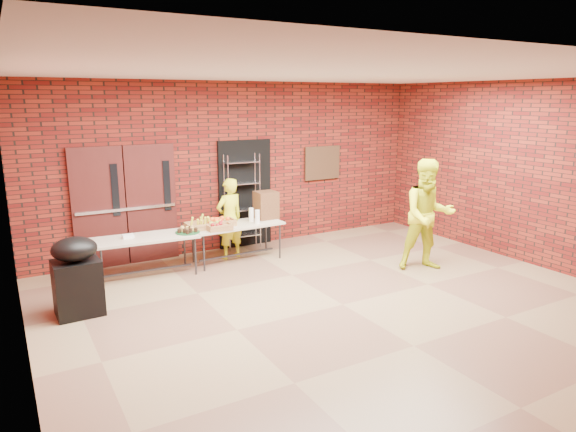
# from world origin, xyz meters

# --- Properties ---
(room) EXTENTS (8.08, 7.08, 3.28)m
(room) POSITION_xyz_m (0.00, 0.00, 1.60)
(room) COLOR brown
(room) RESTS_ON ground
(double_doors) EXTENTS (1.78, 0.12, 2.10)m
(double_doors) POSITION_xyz_m (-2.20, 3.44, 1.05)
(double_doors) COLOR #401512
(double_doors) RESTS_ON room
(dark_doorway) EXTENTS (1.10, 0.06, 2.10)m
(dark_doorway) POSITION_xyz_m (0.10, 3.46, 1.05)
(dark_doorway) COLOR black
(dark_doorway) RESTS_ON room
(bronze_plaque) EXTENTS (0.85, 0.04, 0.70)m
(bronze_plaque) POSITION_xyz_m (1.90, 3.45, 1.55)
(bronze_plaque) COLOR #442C1B
(bronze_plaque) RESTS_ON room
(wire_rack) EXTENTS (0.69, 0.27, 1.85)m
(wire_rack) POSITION_xyz_m (-0.02, 3.32, 0.92)
(wire_rack) COLOR silver
(wire_rack) RESTS_ON room
(table_left) EXTENTS (1.71, 0.80, 0.69)m
(table_left) POSITION_xyz_m (-2.12, 2.55, 0.63)
(table_left) COLOR tan
(table_left) RESTS_ON room
(table_right) EXTENTS (1.67, 0.74, 0.68)m
(table_right) POSITION_xyz_m (-0.46, 2.64, 0.62)
(table_right) COLOR tan
(table_right) RESTS_ON room
(basket_bananas) EXTENTS (0.46, 0.35, 0.14)m
(basket_bananas) POSITION_xyz_m (-1.16, 2.64, 0.74)
(basket_bananas) COLOR #AF8546
(basket_bananas) RESTS_ON table_right
(basket_oranges) EXTENTS (0.46, 0.35, 0.14)m
(basket_oranges) POSITION_xyz_m (-0.74, 2.68, 0.74)
(basket_oranges) COLOR #AF8546
(basket_oranges) RESTS_ON table_right
(basket_apples) EXTENTS (0.42, 0.33, 0.13)m
(basket_apples) POSITION_xyz_m (-0.89, 2.44, 0.74)
(basket_apples) COLOR #AF8546
(basket_apples) RESTS_ON table_right
(muffin_tray) EXTENTS (0.41, 0.41, 0.10)m
(muffin_tray) POSITION_xyz_m (-1.43, 2.47, 0.73)
(muffin_tray) COLOR #134922
(muffin_tray) RESTS_ON table_left
(napkin_box) EXTENTS (0.17, 0.12, 0.06)m
(napkin_box) POSITION_xyz_m (-2.37, 2.61, 0.72)
(napkin_box) COLOR white
(napkin_box) RESTS_ON table_left
(coffee_dispenser) EXTENTS (0.39, 0.35, 0.51)m
(coffee_dispenser) POSITION_xyz_m (0.21, 2.78, 0.93)
(coffee_dispenser) COLOR brown
(coffee_dispenser) RESTS_ON table_right
(cup_stack_front) EXTENTS (0.08, 0.08, 0.25)m
(cup_stack_front) POSITION_xyz_m (-0.13, 2.47, 0.81)
(cup_stack_front) COLOR white
(cup_stack_front) RESTS_ON table_right
(cup_stack_mid) EXTENTS (0.08, 0.08, 0.23)m
(cup_stack_mid) POSITION_xyz_m (-0.11, 2.50, 0.79)
(cup_stack_mid) COLOR white
(cup_stack_mid) RESTS_ON table_right
(cup_stack_back) EXTENTS (0.08, 0.08, 0.25)m
(cup_stack_back) POSITION_xyz_m (-0.14, 2.69, 0.81)
(cup_stack_back) COLOR white
(cup_stack_back) RESTS_ON table_right
(covered_grill) EXTENTS (0.61, 0.52, 1.09)m
(covered_grill) POSITION_xyz_m (-3.31, 1.51, 0.54)
(covered_grill) COLOR black
(covered_grill) RESTS_ON room
(volunteer_woman) EXTENTS (0.60, 0.46, 1.48)m
(volunteer_woman) POSITION_xyz_m (-0.50, 2.86, 0.74)
(volunteer_woman) COLOR yellow
(volunteer_woman) RESTS_ON room
(volunteer_man) EXTENTS (1.14, 1.04, 1.90)m
(volunteer_man) POSITION_xyz_m (2.18, 0.61, 0.95)
(volunteer_man) COLOR yellow
(volunteer_man) RESTS_ON room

